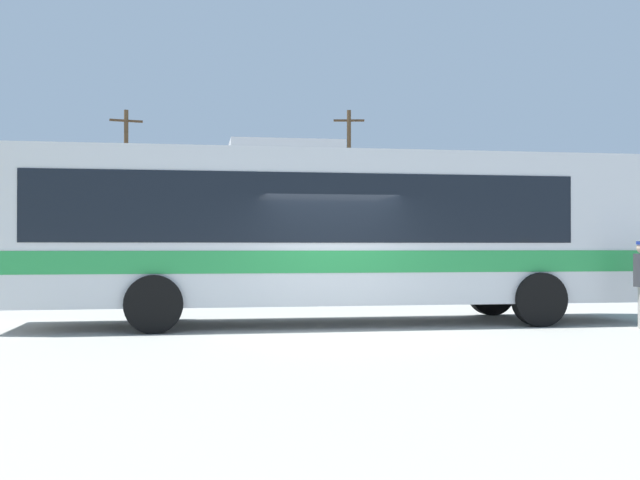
# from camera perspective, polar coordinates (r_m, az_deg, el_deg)

# --- Properties ---
(ground_plane) EXTENTS (300.00, 300.00, 0.00)m
(ground_plane) POSITION_cam_1_polar(r_m,az_deg,el_deg) (23.53, -2.38, -4.22)
(ground_plane) COLOR #A3A099
(perimeter_wall) EXTENTS (80.00, 0.30, 1.78)m
(perimeter_wall) POSITION_cam_1_polar(r_m,az_deg,el_deg) (40.64, -4.51, -1.38)
(perimeter_wall) COLOR #9E998C
(perimeter_wall) RESTS_ON ground_plane
(coach_bus_silver_green) EXTENTS (12.54, 3.00, 3.60)m
(coach_bus_silver_green) POSITION_cam_1_polar(r_m,az_deg,el_deg) (15.26, 0.33, 0.95)
(coach_bus_silver_green) COLOR silver
(coach_bus_silver_green) RESTS_ON ground_plane
(parked_car_leftmost_maroon) EXTENTS (4.22, 2.09, 1.40)m
(parked_car_leftmost_maroon) POSITION_cam_1_polar(r_m,az_deg,el_deg) (37.53, -16.09, -1.65)
(parked_car_leftmost_maroon) COLOR maroon
(parked_car_leftmost_maroon) RESTS_ON ground_plane
(parked_car_second_grey) EXTENTS (4.36, 2.27, 1.51)m
(parked_car_second_grey) POSITION_cam_1_polar(r_m,az_deg,el_deg) (36.73, -6.58, -1.62)
(parked_car_second_grey) COLOR slate
(parked_car_second_grey) RESTS_ON ground_plane
(parked_car_third_grey) EXTENTS (4.39, 2.07, 1.49)m
(parked_car_third_grey) POSITION_cam_1_polar(r_m,az_deg,el_deg) (37.04, 2.19, -1.63)
(parked_car_third_grey) COLOR slate
(parked_car_third_grey) RESTS_ON ground_plane
(parked_car_rightmost_maroon) EXTENTS (4.57, 2.05, 1.50)m
(parked_car_rightmost_maroon) POSITION_cam_1_polar(r_m,az_deg,el_deg) (38.33, 10.97, -1.57)
(parked_car_rightmost_maroon) COLOR maroon
(parked_car_rightmost_maroon) RESTS_ON ground_plane
(utility_pole_near) EXTENTS (1.80, 0.36, 9.50)m
(utility_pole_near) POSITION_cam_1_polar(r_m,az_deg,el_deg) (44.72, 2.18, 3.89)
(utility_pole_near) COLOR #4C3823
(utility_pole_near) RESTS_ON ground_plane
(utility_pole_far) EXTENTS (1.78, 0.53, 9.10)m
(utility_pole_far) POSITION_cam_1_polar(r_m,az_deg,el_deg) (43.70, -14.28, 3.75)
(utility_pole_far) COLOR #4C3823
(utility_pole_far) RESTS_ON ground_plane
(roadside_tree_midleft) EXTENTS (4.67, 4.67, 6.30)m
(roadside_tree_midleft) POSITION_cam_1_polar(r_m,az_deg,el_deg) (47.01, -9.29, 2.91)
(roadside_tree_midleft) COLOR brown
(roadside_tree_midleft) RESTS_ON ground_plane
(roadside_tree_midright) EXTENTS (3.58, 3.58, 5.11)m
(roadside_tree_midright) POSITION_cam_1_polar(r_m,az_deg,el_deg) (48.32, 3.71, 1.95)
(roadside_tree_midright) COLOR brown
(roadside_tree_midright) RESTS_ON ground_plane
(roadside_tree_right) EXTENTS (4.42, 4.42, 6.15)m
(roadside_tree_right) POSITION_cam_1_polar(r_m,az_deg,el_deg) (48.17, 15.53, 2.80)
(roadside_tree_right) COLOR brown
(roadside_tree_right) RESTS_ON ground_plane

